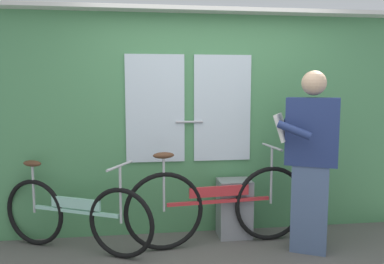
{
  "coord_description": "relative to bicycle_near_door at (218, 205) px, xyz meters",
  "views": [
    {
      "loc": [
        -0.72,
        -2.79,
        1.57
      ],
      "look_at": [
        -0.24,
        0.78,
        1.14
      ],
      "focal_mm": 37.26,
      "sensor_mm": 36.0,
      "label": 1
    }
  ],
  "objects": [
    {
      "name": "bicycle_near_door",
      "position": [
        0.0,
        0.0,
        0.0
      ],
      "size": [
        1.84,
        0.44,
        0.97
      ],
      "rotation": [
        0.0,
        0.0,
        0.1
      ],
      "color": "black",
      "rests_on": "ground_plane"
    },
    {
      "name": "train_door_wall",
      "position": [
        -0.05,
        0.42,
        0.81
      ],
      "size": [
        4.66,
        0.28,
        2.32
      ],
      "color": "#4C8C56",
      "rests_on": "ground_plane"
    },
    {
      "name": "bicycle_leaning_behind",
      "position": [
        -1.36,
        0.03,
        -0.05
      ],
      "size": [
        1.46,
        0.79,
        0.87
      ],
      "rotation": [
        0.0,
        0.0,
        -0.46
      ],
      "color": "black",
      "rests_on": "ground_plane"
    },
    {
      "name": "trash_bin_by_wall",
      "position": [
        0.21,
        0.21,
        -0.1
      ],
      "size": [
        0.34,
        0.28,
        0.6
      ],
      "primitive_type": "cube",
      "color": "gray",
      "rests_on": "ground_plane"
    },
    {
      "name": "passenger_reading_newspaper",
      "position": [
        0.81,
        -0.26,
        0.5
      ],
      "size": [
        0.63,
        0.58,
        1.7
      ],
      "rotation": [
        0.0,
        0.0,
        2.65
      ],
      "color": "slate",
      "rests_on": "ground_plane"
    }
  ]
}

